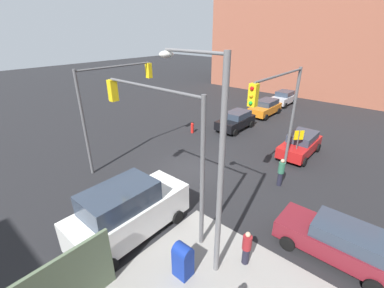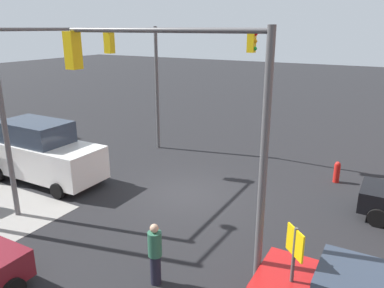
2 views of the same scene
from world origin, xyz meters
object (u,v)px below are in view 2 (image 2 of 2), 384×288
(traffic_signal_ne_corner, at_px, (53,78))
(pedestrian_crossing, at_px, (155,253))
(traffic_signal_se_corner, at_px, (192,65))
(van_white_delivery, at_px, (43,152))
(traffic_signal_nw_corner, at_px, (176,106))
(fire_hydrant, at_px, (337,172))

(traffic_signal_ne_corner, distance_m, pedestrian_crossing, 8.05)
(traffic_signal_se_corner, distance_m, van_white_delivery, 8.11)
(traffic_signal_nw_corner, distance_m, traffic_signal_se_corner, 10.12)
(traffic_signal_se_corner, xyz_separation_m, fire_hydrant, (-7.37, 0.30, -4.15))
(van_white_delivery, bearing_deg, pedestrian_crossing, 157.52)
(fire_hydrant, relative_size, pedestrian_crossing, 0.54)
(traffic_signal_ne_corner, bearing_deg, pedestrian_crossing, 155.75)
(traffic_signal_ne_corner, xyz_separation_m, pedestrian_crossing, (-6.50, 2.93, -3.75))
(traffic_signal_nw_corner, bearing_deg, pedestrian_crossing, 70.35)
(fire_hydrant, height_order, pedestrian_crossing, pedestrian_crossing)
(traffic_signal_ne_corner, relative_size, fire_hydrant, 6.91)
(van_white_delivery, xyz_separation_m, pedestrian_crossing, (-8.22, 3.40, -0.38))
(van_white_delivery, bearing_deg, traffic_signal_se_corner, -121.42)
(traffic_signal_se_corner, bearing_deg, fire_hydrant, 177.67)
(traffic_signal_nw_corner, relative_size, fire_hydrant, 6.91)
(pedestrian_crossing, bearing_deg, fire_hydrant, 174.00)
(fire_hydrant, xyz_separation_m, pedestrian_crossing, (3.00, 9.40, 0.42))
(fire_hydrant, distance_m, van_white_delivery, 12.75)
(traffic_signal_se_corner, bearing_deg, traffic_signal_nw_corner, 117.16)
(fire_hydrant, relative_size, van_white_delivery, 0.17)
(traffic_signal_se_corner, height_order, pedestrian_crossing, traffic_signal_se_corner)
(traffic_signal_ne_corner, relative_size, van_white_delivery, 1.20)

